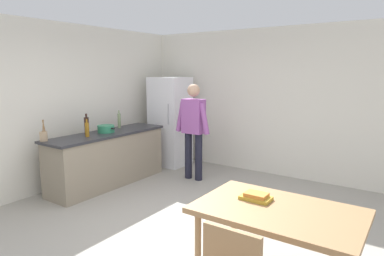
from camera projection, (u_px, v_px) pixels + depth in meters
name	position (u px, v px, depth m)	size (l,w,h in m)	color
ground_plane	(172.00, 233.00, 4.07)	(14.00, 14.00, 0.00)	#9E998E
wall_back	(270.00, 102.00, 6.28)	(6.40, 0.12, 2.70)	silver
wall_left	(52.00, 107.00, 5.46)	(0.12, 5.60, 2.70)	silver
kitchen_counter	(108.00, 158.00, 5.76)	(0.64, 2.20, 0.90)	gray
refrigerator	(170.00, 121.00, 6.93)	(0.70, 0.67, 1.80)	white
person	(193.00, 125.00, 5.94)	(0.70, 0.22, 1.70)	#1E1E2D
dining_table	(278.00, 217.00, 2.93)	(1.40, 0.90, 0.75)	#9E754C
cooking_pot	(106.00, 129.00, 5.69)	(0.40, 0.28, 0.12)	#2D845B
utensil_jar	(44.00, 136.00, 4.98)	(0.11, 0.11, 0.32)	tan
bottle_wine_dark	(87.00, 125.00, 5.50)	(0.08, 0.08, 0.34)	black
bottle_vinegar_tall	(119.00, 121.00, 6.12)	(0.06, 0.06, 0.32)	gray
bottle_oil_amber	(87.00, 129.00, 5.31)	(0.06, 0.06, 0.28)	#996619
book_stack	(256.00, 197.00, 3.11)	(0.28, 0.17, 0.07)	gold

